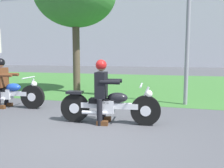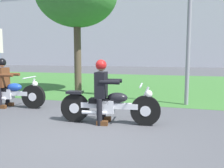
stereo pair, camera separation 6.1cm
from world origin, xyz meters
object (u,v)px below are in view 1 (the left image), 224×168
(motorcycle_lead, at_px, (110,106))
(rider_lead, at_px, (102,86))
(motorcycle_follow, at_px, (8,94))
(rider_follow, at_px, (2,79))

(motorcycle_lead, distance_m, rider_lead, 0.46)
(motorcycle_lead, bearing_deg, motorcycle_follow, 160.80)
(motorcycle_lead, bearing_deg, rider_follow, 161.67)
(rider_follow, bearing_deg, motorcycle_follow, -0.78)
(motorcycle_follow, bearing_deg, rider_follow, 179.22)
(rider_lead, xyz_separation_m, rider_follow, (-3.27, 0.72, 0.01))
(motorcycle_lead, height_order, rider_follow, rider_follow)
(rider_lead, distance_m, motorcycle_follow, 3.21)
(motorcycle_lead, height_order, motorcycle_follow, motorcycle_follow)
(motorcycle_lead, height_order, rider_lead, rider_lead)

